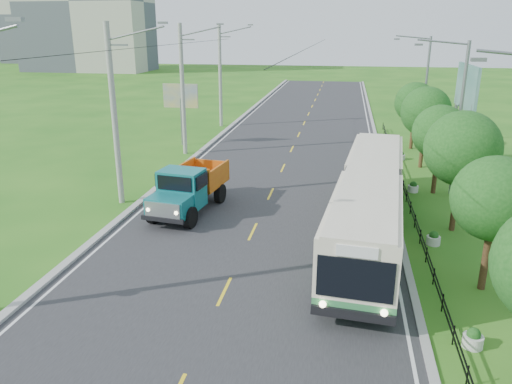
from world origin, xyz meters
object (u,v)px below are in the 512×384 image
(billboard_right, at_px, (466,94))
(streetlight_mid, at_px, (457,114))
(tree_back, at_px, (415,105))
(tree_second, at_px, (495,202))
(tree_fourth, at_px, (440,135))
(pole_far, at_px, (221,76))
(dump_truck, at_px, (189,186))
(tree_third, at_px, (462,152))
(planter_front, at_px, (473,339))
(billboard_left, at_px, (181,100))
(pole_near, at_px, (115,115))
(tree_fifth, at_px, (426,114))
(streetlight_far, at_px, (424,87))
(planter_near, at_px, (433,239))
(bus, at_px, (370,198))
(pole_mid, at_px, (183,90))
(planter_far, at_px, (401,156))
(planter_mid, at_px, (413,187))

(billboard_right, bearing_deg, streetlight_mid, -105.44)
(tree_back, relative_size, streetlight_mid, 0.61)
(tree_second, height_order, tree_fourth, tree_fourth)
(pole_far, bearing_deg, dump_truck, -80.12)
(tree_third, relative_size, tree_fourth, 1.11)
(tree_fourth, height_order, dump_truck, tree_fourth)
(planter_front, height_order, billboard_left, billboard_left)
(tree_second, distance_m, tree_third, 6.02)
(pole_near, xyz_separation_m, tree_fifth, (18.12, 11.14, -1.24))
(tree_back, bearing_deg, billboard_left, -173.69)
(pole_far, height_order, tree_third, pole_far)
(billboard_right, bearing_deg, dump_truck, -144.17)
(pole_near, relative_size, tree_second, 1.89)
(tree_fourth, height_order, streetlight_far, streetlight_far)
(tree_third, relative_size, planter_near, 8.96)
(tree_fifth, relative_size, planter_front, 8.66)
(streetlight_mid, relative_size, bus, 0.53)
(tree_fifth, bearing_deg, planter_near, -95.08)
(pole_far, xyz_separation_m, tree_third, (18.12, -24.86, -1.11))
(pole_far, xyz_separation_m, streetlight_mid, (18.90, -19.00, -0.19))
(tree_fifth, xyz_separation_m, streetlight_mid, (0.79, -6.14, 1.05))
(tree_fourth, relative_size, planter_near, 8.06)
(tree_fourth, height_order, bus, tree_fourth)
(pole_near, distance_m, tree_third, 18.17)
(tree_fifth, bearing_deg, bus, -107.25)
(pole_mid, bearing_deg, streetlight_mid, -20.32)
(planter_near, xyz_separation_m, planter_far, (0.00, 16.00, 0.00))
(pole_mid, xyz_separation_m, bus, (13.86, -14.56, -3.12))
(planter_near, height_order, billboard_right, billboard_right)
(streetlight_mid, distance_m, bus, 9.55)
(billboard_right, bearing_deg, tree_third, -101.64)
(streetlight_far, bearing_deg, planter_far, -108.80)
(tree_fourth, height_order, planter_near, tree_fourth)
(tree_fifth, distance_m, planter_far, 4.21)
(tree_back, relative_size, planter_far, 8.21)
(pole_mid, bearing_deg, planter_far, 3.39)
(pole_mid, bearing_deg, tree_fourth, -20.74)
(tree_fourth, distance_m, billboard_right, 6.59)
(pole_mid, height_order, tree_fifth, pole_mid)
(planter_front, distance_m, bus, 9.11)
(streetlight_far, distance_m, billboard_left, 20.56)
(pole_mid, relative_size, planter_mid, 14.93)
(pole_far, distance_m, billboard_right, 24.33)
(planter_near, bearing_deg, tree_third, 59.59)
(tree_third, distance_m, planter_mid, 7.04)
(billboard_right, bearing_deg, tree_fourth, -112.64)
(tree_back, relative_size, bus, 0.32)
(pole_mid, height_order, streetlight_mid, pole_mid)
(pole_far, relative_size, planter_near, 14.93)
(planter_far, bearing_deg, tree_third, -84.82)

